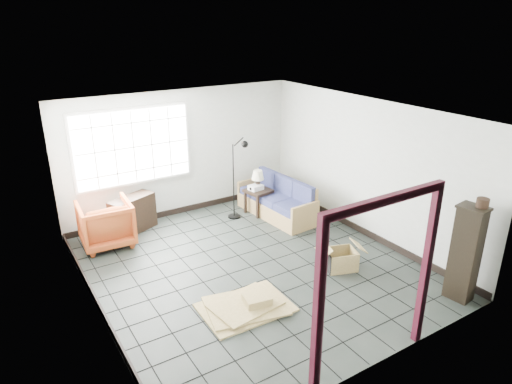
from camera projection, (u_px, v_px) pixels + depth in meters
ground at (252, 267)px, 7.67m from camera, size 5.50×5.50×0.00m
room_shell at (250, 172)px, 7.08m from camera, size 5.02×5.52×2.61m
window_panel at (133, 147)px, 8.72m from camera, size 2.32×0.08×1.52m
doorway_trim at (379, 264)px, 5.04m from camera, size 1.80×0.08×2.20m
futon_sofa at (278, 202)px, 9.55m from camera, size 0.83×1.90×0.82m
armchair at (106, 221)px, 8.27m from camera, size 0.95×0.89×0.92m
side_table at (258, 194)px, 9.61m from camera, size 0.56×0.56×0.53m
table_lamp at (258, 176)px, 9.55m from camera, size 0.26×0.26×0.40m
projector at (256, 187)px, 9.55m from camera, size 0.30×0.25×0.10m
floor_lamp at (239, 176)px, 9.28m from camera, size 0.50×0.32×1.68m
console_shelf at (133, 214)px, 8.83m from camera, size 0.97×0.68×0.70m
tall_shelf at (466, 253)px, 6.57m from camera, size 0.36×0.44×1.48m
pot at (483, 203)px, 6.27m from camera, size 0.21×0.21×0.13m
open_box at (340, 259)px, 7.57m from camera, size 0.88×0.62×0.45m
cardboard_pile at (247, 305)px, 6.57m from camera, size 1.30×1.05×0.19m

